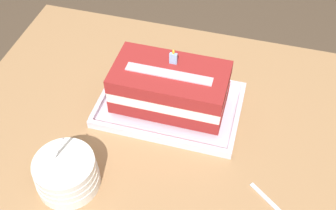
{
  "coord_description": "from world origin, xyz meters",
  "views": [
    {
      "loc": [
        0.19,
        -0.68,
        1.55
      ],
      "look_at": [
        -0.0,
        0.02,
        0.74
      ],
      "focal_mm": 44.26,
      "sensor_mm": 36.0,
      "label": 1
    }
  ],
  "objects_px": {
    "foil_tray": "(170,106)",
    "serving_spoon_near_tray": "(279,210)",
    "birthday_cake": "(170,87)",
    "bowl_stack": "(67,173)"
  },
  "relations": [
    {
      "from": "foil_tray",
      "to": "bowl_stack",
      "type": "distance_m",
      "value": 0.33
    },
    {
      "from": "birthday_cake",
      "to": "serving_spoon_near_tray",
      "type": "distance_m",
      "value": 0.4
    },
    {
      "from": "bowl_stack",
      "to": "serving_spoon_near_tray",
      "type": "xyz_separation_m",
      "value": [
        0.48,
        0.06,
        -0.04
      ]
    },
    {
      "from": "foil_tray",
      "to": "bowl_stack",
      "type": "bearing_deg",
      "value": -119.45
    },
    {
      "from": "bowl_stack",
      "to": "serving_spoon_near_tray",
      "type": "distance_m",
      "value": 0.48
    },
    {
      "from": "birthday_cake",
      "to": "serving_spoon_near_tray",
      "type": "height_order",
      "value": "birthday_cake"
    },
    {
      "from": "foil_tray",
      "to": "birthday_cake",
      "type": "bearing_deg",
      "value": -90.0
    },
    {
      "from": "foil_tray",
      "to": "serving_spoon_near_tray",
      "type": "height_order",
      "value": "foil_tray"
    },
    {
      "from": "foil_tray",
      "to": "birthday_cake",
      "type": "relative_size",
      "value": 1.29
    },
    {
      "from": "foil_tray",
      "to": "serving_spoon_near_tray",
      "type": "distance_m",
      "value": 0.39
    }
  ]
}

